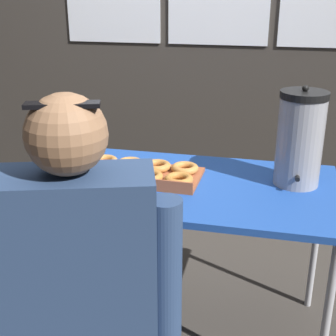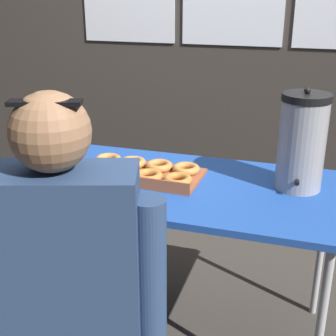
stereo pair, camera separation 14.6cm
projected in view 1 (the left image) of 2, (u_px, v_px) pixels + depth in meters
ground_plane at (179, 325)px, 2.25m from camera, size 12.00×12.00×0.00m
back_wall at (219, 31)px, 2.79m from camera, size 6.00×0.11×2.55m
folding_table at (181, 194)px, 2.00m from camera, size 1.31×0.70×0.75m
donut_box at (139, 172)px, 2.03m from camera, size 0.54×0.30×0.05m
coffee_urn at (300, 139)px, 1.90m from camera, size 0.19×0.22×0.42m
cell_phone at (46, 192)px, 1.88m from camera, size 0.14×0.17×0.01m
person_seated at (80, 304)px, 1.46m from camera, size 0.61×0.36×1.27m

